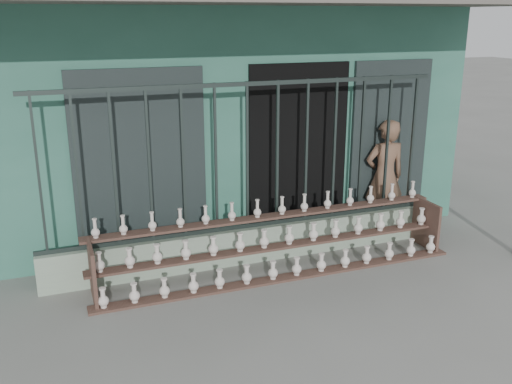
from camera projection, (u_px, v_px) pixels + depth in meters
name	position (u px, v px, depth m)	size (l,w,h in m)	color
ground	(289.00, 308.00, 6.06)	(60.00, 60.00, 0.00)	slate
workshop_building	(187.00, 102.00, 9.36)	(7.40, 6.60, 3.21)	#336C59
parapet_wall	(248.00, 244.00, 7.16)	(5.00, 0.20, 0.45)	#95AB92
security_fence	(247.00, 157.00, 6.82)	(5.00, 0.04, 1.80)	#283330
shelf_rack	(277.00, 243.00, 6.82)	(4.50, 0.68, 0.85)	brown
elderly_woman	(384.00, 177.00, 7.99)	(0.59, 0.39, 1.62)	brown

